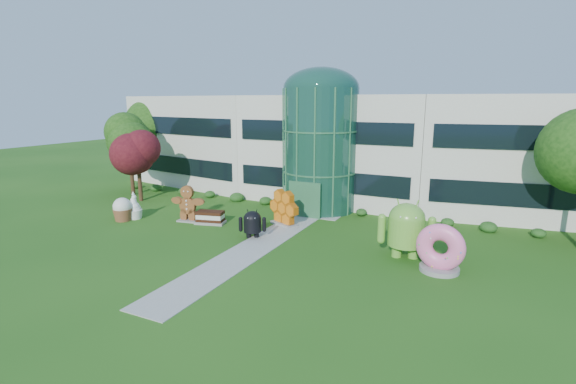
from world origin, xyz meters
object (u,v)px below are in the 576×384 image
at_px(android_green, 406,226).
at_px(donut, 441,247).
at_px(android_black, 252,222).
at_px(gingerbread, 188,203).

height_order(android_green, donut, android_green).
distance_m(android_green, android_black, 9.76).
relative_size(android_black, donut, 0.80).
distance_m(android_green, gingerbread, 16.04).
xyz_separation_m(android_green, donut, (2.04, -1.22, -0.55)).
bearing_deg(gingerbread, android_black, -20.54).
height_order(android_green, android_black, android_green).
relative_size(android_green, gingerbread, 1.26).
distance_m(android_black, donut, 11.74).
relative_size(donut, gingerbread, 0.90).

